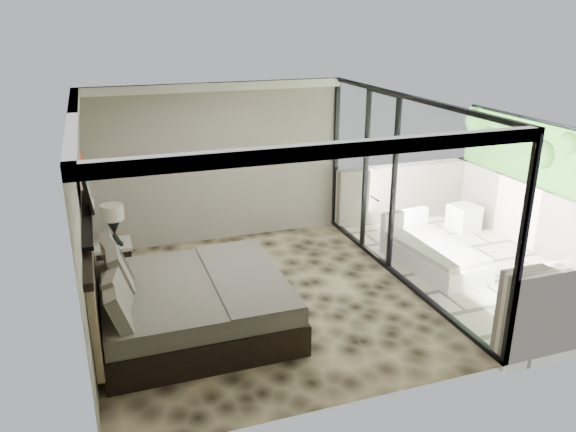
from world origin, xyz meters
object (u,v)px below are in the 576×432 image
object	(u,v)px
nightstand	(114,257)
table_lamp	(113,219)
ottoman	(464,218)
lounger	(432,253)
bed	(186,302)

from	to	relation	value
nightstand	table_lamp	bearing A→B (deg)	-10.70
ottoman	lounger	bearing A→B (deg)	-140.71
bed	table_lamp	xyz separation A→B (m)	(-0.74, 2.00, 0.53)
nightstand	table_lamp	world-z (taller)	table_lamp
ottoman	bed	bearing A→B (deg)	-161.61
bed	lounger	world-z (taller)	bed
table_lamp	lounger	bearing A→B (deg)	-15.71
bed	ottoman	size ratio (longest dim) A/B	5.03
ottoman	nightstand	bearing A→B (deg)	178.34
nightstand	table_lamp	xyz separation A→B (m)	(0.05, -0.03, 0.64)
bed	ottoman	bearing A→B (deg)	18.39
nightstand	ottoman	bearing A→B (deg)	19.09
ottoman	lounger	xyz separation A→B (m)	(-1.47, -1.20, -0.02)
nightstand	bed	bearing A→B (deg)	-48.02
nightstand	ottoman	size ratio (longest dim) A/B	1.16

